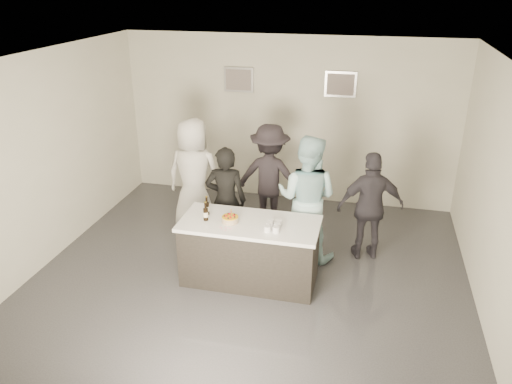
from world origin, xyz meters
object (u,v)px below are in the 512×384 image
cake (230,220)px  person_guest_left (194,175)px  person_main_black (226,201)px  person_guest_right (371,207)px  beer_bottle_a (207,206)px  bar_counter (250,251)px  person_guest_back (270,177)px  person_main_blue (307,198)px  beer_bottle_b (206,211)px

cake → person_guest_left: bearing=125.9°
person_main_black → person_guest_right: bearing=-179.4°
cake → beer_bottle_a: beer_bottle_a is taller
beer_bottle_a → cake: bearing=-22.6°
bar_counter → beer_bottle_a: (-0.63, 0.09, 0.58)m
bar_counter → person_guest_left: person_guest_left is taller
person_guest_left → person_guest_back: person_guest_left is taller
person_main_black → person_guest_left: 0.95m
beer_bottle_a → person_main_black: (0.08, 0.62, -0.19)m
person_guest_right → bar_counter: bearing=17.8°
person_guest_right → person_guest_left: bearing=-21.8°
person_main_black → person_guest_right: (2.10, 0.31, -0.01)m
cake → person_guest_right: bearing=31.0°
cake → person_guest_right: person_guest_right is taller
bar_counter → beer_bottle_a: beer_bottle_a is taller
beer_bottle_a → person_guest_left: person_guest_left is taller
person_main_blue → person_guest_right: person_main_blue is taller
person_guest_left → person_main_blue: bearing=167.4°
cake → beer_bottle_a: size_ratio=0.85×
beer_bottle_a → beer_bottle_b: (0.04, -0.17, 0.00)m
person_guest_left → beer_bottle_b: bearing=117.0°
beer_bottle_b → person_main_blue: (1.23, 0.93, -0.09)m
bar_counter → person_main_black: bearing=127.2°
beer_bottle_b → person_guest_left: (-0.68, 1.41, -0.09)m
cake → person_guest_back: bearing=84.5°
beer_bottle_a → beer_bottle_b: same height
person_guest_left → bar_counter: bearing=134.9°
cake → person_main_black: person_main_black is taller
beer_bottle_a → person_main_black: bearing=82.3°
cake → person_main_blue: bearing=45.6°
bar_counter → person_guest_back: person_guest_back is taller
bar_counter → beer_bottle_a: bearing=171.6°
beer_bottle_a → person_guest_right: 2.38m
person_guest_right → person_guest_back: (-1.64, 0.67, 0.06)m
person_main_blue → person_guest_left: (-1.90, 0.48, -0.00)m
beer_bottle_b → person_main_black: (0.04, 0.80, -0.19)m
person_guest_left → person_guest_back: (1.18, 0.37, -0.06)m
person_guest_right → cake: bearing=15.4°
person_guest_left → person_main_black: bearing=140.9°
bar_counter → person_guest_right: 1.90m
person_main_black → bar_counter: bearing=119.4°
bar_counter → cake: size_ratio=8.44×
beer_bottle_a → person_main_black: person_main_black is taller
person_guest_left → person_guest_back: 1.23m
beer_bottle_a → person_guest_back: person_guest_back is taller
person_guest_left → person_guest_back: bearing=-161.3°
cake → beer_bottle_b: bearing=-176.7°
bar_counter → person_main_black: 0.98m
beer_bottle_b → person_guest_back: person_guest_back is taller
beer_bottle_a → person_main_blue: 1.48m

